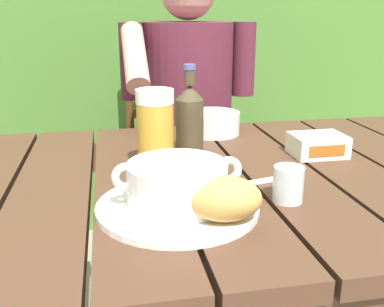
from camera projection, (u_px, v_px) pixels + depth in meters
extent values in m
cube|color=#4D3021|center=(53.00, 192.00, 0.91)|extent=(0.15, 0.85, 0.04)
cube|color=#4D3021|center=(132.00, 187.00, 0.93)|extent=(0.15, 0.85, 0.04)
cube|color=#4D3021|center=(206.00, 181.00, 0.96)|extent=(0.15, 0.85, 0.04)
cube|color=#4D3021|center=(276.00, 176.00, 0.99)|extent=(0.15, 0.85, 0.04)
cube|color=#4D3021|center=(342.00, 172.00, 1.02)|extent=(0.15, 0.85, 0.04)
cube|color=#4D3021|center=(178.00, 153.00, 1.35)|extent=(1.40, 0.03, 0.08)
cube|color=#4D3021|center=(370.00, 225.00, 1.56)|extent=(0.06, 0.06, 0.69)
cube|color=#4A7A30|center=(143.00, 42.00, 2.31)|extent=(3.16, 0.60, 1.82)
cylinder|color=#4C3823|center=(42.00, 71.00, 2.40)|extent=(0.10, 0.10, 1.51)
cylinder|color=#4C3823|center=(45.00, 86.00, 2.43)|extent=(0.10, 0.10, 1.34)
cylinder|color=#4F3116|center=(245.00, 237.00, 1.71)|extent=(0.04, 0.04, 0.46)
cylinder|color=#4F3116|center=(141.00, 246.00, 1.64)|extent=(0.04, 0.04, 0.46)
cylinder|color=#4F3116|center=(217.00, 193.00, 2.12)|extent=(0.04, 0.04, 0.46)
cylinder|color=#4F3116|center=(133.00, 199.00, 2.05)|extent=(0.04, 0.04, 0.46)
cube|color=#4F3116|center=(184.00, 163.00, 1.80)|extent=(0.43, 0.48, 0.02)
cylinder|color=#4F3116|center=(219.00, 93.00, 1.97)|extent=(0.04, 0.04, 0.50)
cylinder|color=#4F3116|center=(129.00, 96.00, 1.90)|extent=(0.04, 0.04, 0.50)
cube|color=#4F3116|center=(175.00, 112.00, 1.96)|extent=(0.40, 0.02, 0.04)
cube|color=#4F3116|center=(175.00, 83.00, 1.92)|extent=(0.40, 0.02, 0.04)
cube|color=#4F3116|center=(174.00, 54.00, 1.88)|extent=(0.40, 0.02, 0.04)
cylinder|color=#582032|center=(221.00, 251.00, 1.61)|extent=(0.11, 0.11, 0.45)
cylinder|color=#582032|center=(216.00, 168.00, 1.62)|extent=(0.13, 0.40, 0.13)
cylinder|color=#582032|center=(175.00, 256.00, 1.58)|extent=(0.11, 0.11, 0.45)
cylinder|color=#582032|center=(170.00, 171.00, 1.59)|extent=(0.13, 0.40, 0.13)
cylinder|color=#582032|center=(188.00, 95.00, 1.62)|extent=(0.32, 0.32, 0.51)
cylinder|color=#582032|center=(243.00, 59.00, 1.60)|extent=(0.08, 0.08, 0.26)
cylinder|color=#582032|center=(132.00, 61.00, 1.53)|extent=(0.08, 0.08, 0.26)
cylinder|color=tan|center=(135.00, 57.00, 1.37)|extent=(0.07, 0.25, 0.21)
cylinder|color=white|center=(178.00, 206.00, 0.78)|extent=(0.29, 0.29, 0.01)
cylinder|color=white|center=(177.00, 184.00, 0.77)|extent=(0.17, 0.17, 0.07)
cylinder|color=#BA5E1D|center=(177.00, 175.00, 0.76)|extent=(0.15, 0.15, 0.01)
torus|color=white|center=(126.00, 177.00, 0.75)|extent=(0.05, 0.01, 0.05)
torus|color=white|center=(226.00, 170.00, 0.78)|extent=(0.05, 0.01, 0.05)
ellipsoid|color=tan|center=(224.00, 198.00, 0.71)|extent=(0.14, 0.11, 0.07)
cylinder|color=gold|center=(156.00, 137.00, 0.96)|extent=(0.08, 0.08, 0.15)
cylinder|color=white|center=(155.00, 96.00, 0.93)|extent=(0.08, 0.08, 0.03)
cylinder|color=#473B27|center=(190.00, 130.00, 1.04)|extent=(0.07, 0.07, 0.14)
cone|color=#473B27|center=(190.00, 92.00, 1.01)|extent=(0.07, 0.07, 0.03)
cylinder|color=#473B27|center=(190.00, 77.00, 1.00)|extent=(0.02, 0.02, 0.03)
cylinder|color=#505898|center=(190.00, 67.00, 0.99)|extent=(0.03, 0.03, 0.01)
cylinder|color=silver|center=(288.00, 184.00, 0.81)|extent=(0.06, 0.06, 0.07)
cube|color=white|center=(318.00, 145.00, 1.07)|extent=(0.13, 0.10, 0.05)
cube|color=#CF601E|center=(327.00, 151.00, 1.03)|extent=(0.09, 0.00, 0.03)
cube|color=silver|center=(253.00, 183.00, 0.90)|extent=(0.13, 0.05, 0.00)
cube|color=black|center=(224.00, 187.00, 0.87)|extent=(0.07, 0.03, 0.01)
cylinder|color=white|center=(213.00, 123.00, 1.26)|extent=(0.15, 0.15, 0.06)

